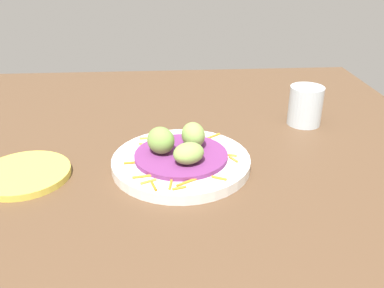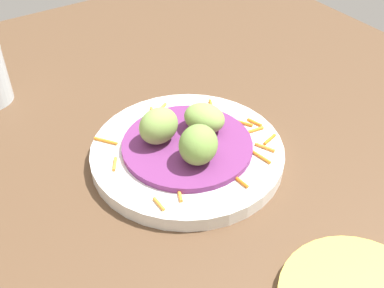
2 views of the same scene
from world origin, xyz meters
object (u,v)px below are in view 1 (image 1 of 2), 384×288
(side_plate_small, at_px, (24,174))
(guac_scoop_center, at_px, (193,135))
(water_glass, at_px, (305,106))
(guac_scoop_left, at_px, (189,153))
(main_plate, at_px, (181,162))
(guac_scoop_right, at_px, (161,140))

(side_plate_small, bearing_deg, guac_scoop_center, 8.59)
(water_glass, bearing_deg, side_plate_small, -160.59)
(guac_scoop_center, bearing_deg, side_plate_small, -171.41)
(guac_scoop_left, bearing_deg, main_plate, 108.61)
(main_plate, xyz_separation_m, guac_scoop_left, (0.01, -0.03, 0.03))
(guac_scoop_left, distance_m, guac_scoop_center, 0.06)
(guac_scoop_right, bearing_deg, guac_scoop_center, 18.61)
(guac_scoop_center, bearing_deg, water_glass, 30.25)
(main_plate, relative_size, water_glass, 2.90)
(main_plate, relative_size, guac_scoop_left, 4.52)
(guac_scoop_center, distance_m, water_glass, 0.29)
(water_glass, bearing_deg, guac_scoop_left, -141.96)
(guac_scoop_left, bearing_deg, guac_scoop_center, 78.61)
(water_glass, bearing_deg, guac_scoop_right, -151.75)
(guac_scoop_left, bearing_deg, side_plate_small, 176.70)
(side_plate_small, bearing_deg, water_glass, 19.41)
(guac_scoop_right, bearing_deg, side_plate_small, -174.01)
(guac_scoop_left, relative_size, guac_scoop_center, 1.04)
(main_plate, height_order, guac_scoop_right, guac_scoop_right)
(guac_scoop_center, bearing_deg, main_plate, -131.39)
(guac_scoop_center, xyz_separation_m, guac_scoop_right, (-0.06, -0.02, 0.00))
(guac_scoop_center, distance_m, guac_scoop_right, 0.06)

